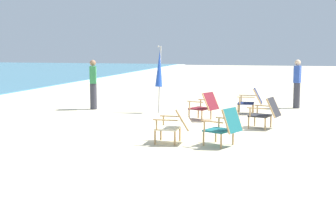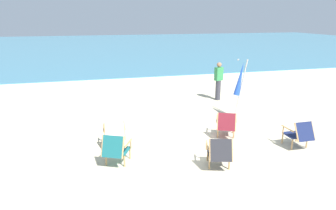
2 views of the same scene
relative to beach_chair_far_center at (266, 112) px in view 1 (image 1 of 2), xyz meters
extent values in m
plane|color=beige|center=(0.10, 1.29, -0.43)|extent=(80.00, 80.00, 0.00)
cube|color=#28282D|center=(0.04, 0.16, -0.11)|extent=(0.63, 0.61, 0.04)
cube|color=#28282D|center=(-0.05, -0.19, 0.13)|extent=(0.55, 0.39, 0.48)
cylinder|color=tan|center=(-0.12, 0.43, -0.27)|extent=(0.04, 0.04, 0.32)
cylinder|color=tan|center=(0.33, 0.30, -0.27)|extent=(0.04, 0.04, 0.32)
cylinder|color=tan|center=(-0.24, 0.01, -0.27)|extent=(0.04, 0.04, 0.32)
cylinder|color=tan|center=(0.21, -0.12, -0.27)|extent=(0.04, 0.04, 0.32)
cube|color=tan|center=(-0.23, 0.21, 0.11)|extent=(0.18, 0.52, 0.02)
cylinder|color=tan|center=(-0.18, 0.39, 0.00)|extent=(0.04, 0.04, 0.22)
cube|color=tan|center=(0.31, 0.06, 0.11)|extent=(0.18, 0.52, 0.02)
cylinder|color=tan|center=(0.36, 0.24, 0.00)|extent=(0.04, 0.04, 0.22)
cylinder|color=tan|center=(-0.30, -0.11, 0.13)|extent=(0.11, 0.27, 0.48)
cylinder|color=tan|center=(0.19, -0.26, 0.13)|extent=(0.11, 0.27, 0.48)
cube|color=#196066|center=(-2.30, 0.91, -0.11)|extent=(0.67, 0.66, 0.04)
cube|color=#196066|center=(-2.44, 0.61, 0.14)|extent=(0.54, 0.41, 0.50)
cylinder|color=tan|center=(-2.42, 1.21, -0.27)|extent=(0.04, 0.04, 0.32)
cylinder|color=tan|center=(-2.00, 1.01, -0.27)|extent=(0.04, 0.04, 0.32)
cylinder|color=tan|center=(-2.60, 0.82, -0.27)|extent=(0.04, 0.04, 0.32)
cylinder|color=tan|center=(-2.18, 0.62, -0.27)|extent=(0.04, 0.04, 0.32)
cube|color=tan|center=(-2.56, 1.01, 0.11)|extent=(0.26, 0.49, 0.02)
cylinder|color=tan|center=(-2.48, 1.18, 0.00)|extent=(0.04, 0.04, 0.22)
cube|color=tan|center=(-2.05, 0.78, 0.11)|extent=(0.26, 0.49, 0.02)
cylinder|color=tan|center=(-1.97, 0.95, 0.00)|extent=(0.04, 0.04, 0.22)
cylinder|color=tan|center=(-2.67, 0.72, 0.14)|extent=(0.13, 0.22, 0.50)
cylinder|color=tan|center=(-2.21, 0.50, 0.14)|extent=(0.13, 0.22, 0.50)
cube|color=beige|center=(-2.30, 2.01, -0.11)|extent=(0.53, 0.49, 0.04)
cube|color=beige|center=(-2.31, 1.63, 0.12)|extent=(0.50, 0.31, 0.46)
cylinder|color=tan|center=(-2.53, 2.23, -0.27)|extent=(0.04, 0.04, 0.32)
cylinder|color=tan|center=(-2.06, 2.22, -0.27)|extent=(0.04, 0.04, 0.32)
cylinder|color=tan|center=(-2.54, 1.80, -0.27)|extent=(0.04, 0.04, 0.32)
cylinder|color=tan|center=(-2.07, 1.79, -0.27)|extent=(0.04, 0.04, 0.32)
cube|color=tan|center=(-2.58, 1.99, 0.11)|extent=(0.05, 0.53, 0.02)
cylinder|color=tan|center=(-2.58, 2.18, 0.00)|extent=(0.04, 0.04, 0.22)
cube|color=tan|center=(-2.02, 1.98, 0.11)|extent=(0.05, 0.53, 0.02)
cylinder|color=tan|center=(-2.02, 2.17, 0.00)|extent=(0.04, 0.04, 0.22)
cylinder|color=tan|center=(-2.56, 1.64, 0.12)|extent=(0.05, 0.31, 0.46)
cylinder|color=tan|center=(-2.05, 1.63, 0.12)|extent=(0.05, 0.31, 0.46)
cube|color=#19234C|center=(2.58, 0.69, -0.11)|extent=(0.52, 0.48, 0.04)
cube|color=#19234C|center=(2.58, 0.33, 0.12)|extent=(0.49, 0.27, 0.48)
cylinder|color=tan|center=(2.35, 0.90, -0.27)|extent=(0.04, 0.04, 0.32)
cylinder|color=tan|center=(2.82, 0.90, -0.27)|extent=(0.04, 0.04, 0.32)
cylinder|color=tan|center=(2.35, 0.47, -0.27)|extent=(0.04, 0.04, 0.32)
cylinder|color=tan|center=(2.82, 0.47, -0.27)|extent=(0.04, 0.04, 0.32)
cube|color=tan|center=(2.30, 0.67, 0.11)|extent=(0.04, 0.53, 0.02)
cylinder|color=tan|center=(2.30, 0.86, 0.00)|extent=(0.04, 0.04, 0.22)
cube|color=tan|center=(2.86, 0.67, 0.11)|extent=(0.04, 0.53, 0.02)
cylinder|color=tan|center=(2.86, 0.86, 0.00)|extent=(0.04, 0.04, 0.22)
cylinder|color=tan|center=(2.33, 0.33, 0.12)|extent=(0.04, 0.28, 0.48)
cylinder|color=tan|center=(2.84, 0.33, 0.12)|extent=(0.04, 0.28, 0.48)
cube|color=maroon|center=(1.04, 1.86, -0.11)|extent=(0.67, 0.65, 0.04)
cube|color=maroon|center=(0.89, 1.54, 0.13)|extent=(0.56, 0.44, 0.48)
cylinder|color=tan|center=(0.91, 2.16, -0.27)|extent=(0.04, 0.04, 0.32)
cylinder|color=tan|center=(1.34, 1.96, -0.27)|extent=(0.04, 0.04, 0.32)
cylinder|color=tan|center=(0.73, 1.76, -0.27)|extent=(0.04, 0.04, 0.32)
cylinder|color=tan|center=(1.16, 1.57, -0.27)|extent=(0.04, 0.04, 0.32)
cube|color=tan|center=(0.77, 1.96, 0.11)|extent=(0.25, 0.50, 0.02)
cylinder|color=tan|center=(0.85, 2.13, 0.00)|extent=(0.04, 0.04, 0.22)
cube|color=tan|center=(1.28, 1.73, 0.11)|extent=(0.25, 0.50, 0.02)
cylinder|color=tan|center=(1.36, 1.90, 0.00)|extent=(0.04, 0.04, 0.22)
cylinder|color=tan|center=(0.66, 1.64, 0.13)|extent=(0.15, 0.26, 0.48)
cylinder|color=tan|center=(1.12, 1.43, 0.13)|extent=(0.15, 0.26, 0.48)
cylinder|color=#B7B2A8|center=(2.26, 3.35, 0.61)|extent=(0.41, 0.07, 2.08)
cone|color=blue|center=(2.19, 3.35, 0.97)|extent=(0.43, 0.24, 1.18)
sphere|color=#B7B2A8|center=(2.07, 3.35, 1.64)|extent=(0.06, 0.06, 0.06)
cylinder|color=#383842|center=(2.42, 5.66, 0.00)|extent=(0.22, 0.22, 0.86)
cube|color=#338C4C|center=(2.42, 5.66, 0.71)|extent=(0.39, 0.30, 0.56)
sphere|color=#9E7051|center=(2.42, 5.66, 1.10)|extent=(0.20, 0.20, 0.20)
cylinder|color=#383842|center=(4.27, -0.88, 0.00)|extent=(0.22, 0.22, 0.86)
cube|color=#2D4CA5|center=(4.27, -0.88, 0.71)|extent=(0.38, 0.27, 0.56)
sphere|color=beige|center=(4.27, -0.88, 1.10)|extent=(0.20, 0.20, 0.20)
camera|label=1|loc=(-11.92, -0.30, 1.63)|focal=50.00mm
camera|label=2|loc=(-2.78, -5.93, 3.08)|focal=32.00mm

